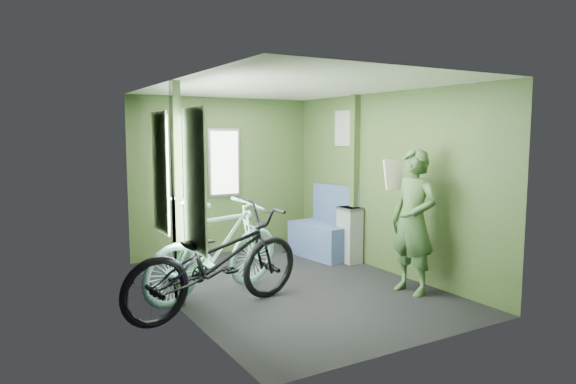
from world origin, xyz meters
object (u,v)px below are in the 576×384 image
Objects in this scene: bicycle_black at (218,312)px; bench_seat at (324,236)px; bicycle_mint at (218,297)px; passenger at (413,221)px; waste_box at (350,235)px.

bench_seat is (2.24, 1.41, 0.30)m from bicycle_black.
bicycle_mint is 2.31m from passenger.
bicycle_mint is 2.30m from bench_seat.
bicycle_mint is (0.18, 0.43, 0.00)m from bicycle_black.
waste_box is at bearing -83.20° from bench_seat.
bicycle_black is at bearing -154.92° from bench_seat.
waste_box reaches higher than bicycle_black.
passenger is 1.53m from waste_box.
bicycle_mint is 1.13× the size of passenger.
bench_seat is at bearing -69.35° from bicycle_black.
bicycle_mint is at bearing -121.63° from passenger.
waste_box is at bearing -79.42° from bicycle_black.
waste_box is 0.47m from bench_seat.
passenger reaches higher than bicycle_black.
passenger is 1.56× the size of bench_seat.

